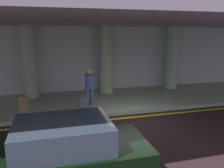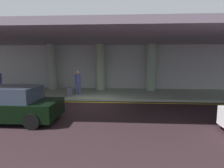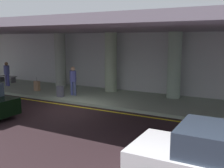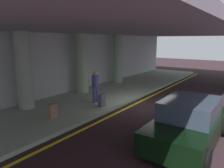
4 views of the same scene
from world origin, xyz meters
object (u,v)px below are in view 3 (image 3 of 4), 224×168
Objects in this scene: support_column_right_mid at (174,65)px; bench_metal at (7,78)px; traveler_with_luggage at (7,72)px; suitcase_upright_primary at (60,91)px; suitcase_upright_secondary at (37,86)px; car_white at (223,163)px; support_column_left_mid at (60,60)px; support_column_center at (111,62)px; person_waiting_for_ride at (73,79)px.

support_column_right_mid is 2.28× the size of bench_metal.
traveler_with_luggage is 1.87× the size of suitcase_upright_primary.
traveler_with_luggage is 3.24m from suitcase_upright_secondary.
car_white is at bearing -67.58° from support_column_right_mid.
support_column_left_mid is 2.65m from suitcase_upright_secondary.
bench_metal is at bearing -175.61° from support_column_center.
person_waiting_for_ride is 1.05m from suitcase_upright_primary.
support_column_left_mid is 3.97m from suitcase_upright_primary.
suitcase_upright_primary is at bearing -153.30° from support_column_right_mid.
suitcase_upright_secondary is at bearing -177.31° from suitcase_upright_primary.
bench_metal is (-6.94, 2.21, 0.04)m from suitcase_upright_primary.
suitcase_upright_secondary is at bearing -152.68° from support_column_center.
support_column_left_mid reaches higher than car_white.
car_white is 2.44× the size of person_waiting_for_ride.
car_white is 4.56× the size of suitcase_upright_secondary.
person_waiting_for_ride is (6.01, -0.37, 0.00)m from traveler_with_luggage.
person_waiting_for_ride is 1.87× the size of suitcase_upright_secondary.
support_column_right_mid reaches higher than traveler_with_luggage.
suitcase_upright_primary is (-0.39, -0.73, -0.65)m from person_waiting_for_ride.
car_white is 18.03m from bench_metal.
support_column_left_mid and support_column_center have the same top height.
car_white is 4.56× the size of suitcase_upright_primary.
support_column_center is at bearing 180.00° from support_column_right_mid.
person_waiting_for_ride is at bearing -121.72° from support_column_center.
suitcase_upright_secondary is (-2.85, -0.01, -0.65)m from person_waiting_for_ride.
support_column_right_mid is 12.76m from bench_metal.
support_column_center is 4.95m from suitcase_upright_secondary.
suitcase_upright_primary is (-9.26, 5.70, -0.25)m from car_white.
support_column_center is (4.00, 0.00, 0.00)m from support_column_left_mid.
person_waiting_for_ride is at bearing 80.67° from suitcase_upright_primary.
bench_metal is at bearing -175.95° from suitcase_upright_secondary.
traveler_with_luggage and person_waiting_for_ride have the same top height.
car_white is 10.96m from person_waiting_for_ride.
bench_metal is at bearing -171.88° from support_column_left_mid.
support_column_right_mid is 4.06× the size of suitcase_upright_secondary.
support_column_center is at bearing 0.00° from support_column_left_mid.
support_column_left_mid is 3.54m from person_waiting_for_ride.
suitcase_upright_primary is at bearing 6.36° from suitcase_upright_secondary.
person_waiting_for_ride is at bearing -38.84° from support_column_left_mid.
suitcase_upright_primary is at bearing -120.85° from support_column_center.
support_column_center is 3.68m from suitcase_upright_primary.
support_column_center reaches higher than suitcase_upright_primary.
support_column_center reaches higher than car_white.
support_column_right_mid is 8.60m from suitcase_upright_secondary.
bench_metal is (-8.66, -0.66, -1.47)m from support_column_center.
suitcase_upright_secondary is (-11.72, 6.42, -0.25)m from car_white.
suitcase_upright_primary is (-1.72, -2.88, -1.51)m from support_column_center.
bench_metal is (-12.66, -0.66, -1.47)m from support_column_right_mid.
support_column_center is at bearing 4.39° from bench_metal.
support_column_center is at bearing 78.01° from suitcase_upright_primary.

